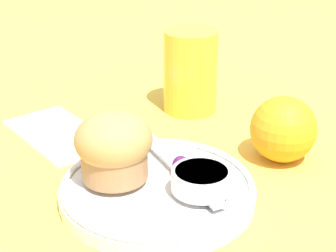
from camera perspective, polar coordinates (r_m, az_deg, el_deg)
ground_plane at (r=0.56m, az=-1.06°, el=-7.36°), size 3.00×3.00×0.00m
plate at (r=0.56m, az=-1.61°, el=-6.40°), size 0.19×0.19×0.02m
muffin at (r=0.55m, az=-5.53°, el=-2.09°), size 0.08×0.08×0.07m
cream_ramekin at (r=0.54m, az=3.39°, el=-5.39°), size 0.06×0.06×0.02m
berry_pair at (r=0.56m, az=2.04°, el=-4.34°), size 0.03×0.02×0.02m
butter_knife at (r=0.58m, az=0.79°, el=-3.92°), size 0.18×0.05×0.00m
orange_fruit at (r=0.63m, az=11.64°, el=-0.32°), size 0.07×0.07×0.07m
juice_glass at (r=0.74m, az=2.29°, el=5.60°), size 0.07×0.07×0.11m
folded_napkin at (r=0.70m, az=-11.08°, el=-0.65°), size 0.15×0.08×0.01m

